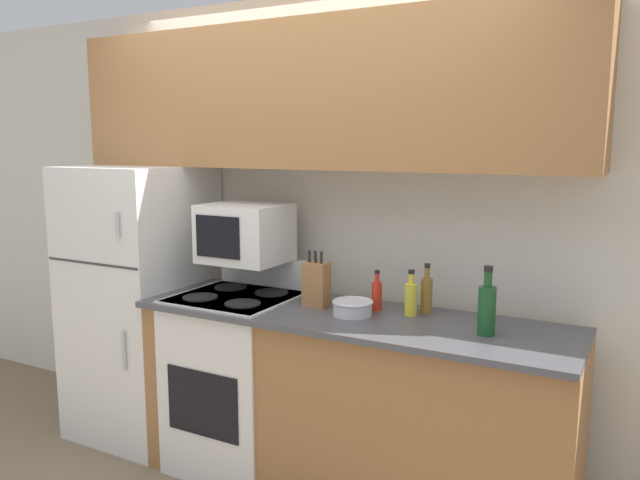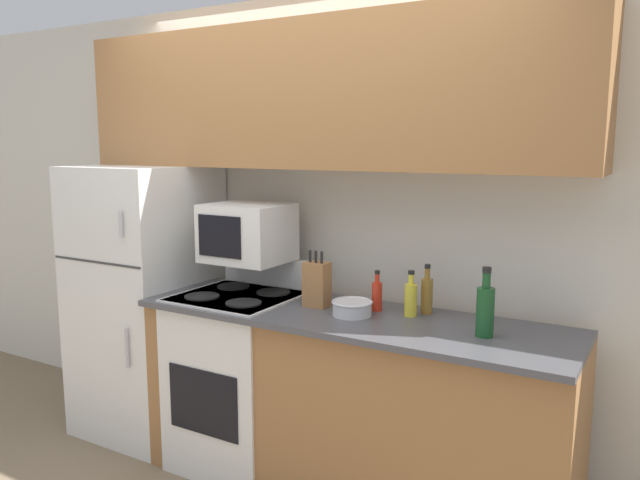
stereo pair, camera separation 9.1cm
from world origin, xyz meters
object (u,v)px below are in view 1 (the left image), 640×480
at_px(bottle_cooking_spray, 411,298).
at_px(bottle_hot_sauce, 377,295).
at_px(bottle_vinegar, 427,293).
at_px(knife_block, 316,284).
at_px(bowl, 353,307).
at_px(microwave, 245,233).
at_px(bottle_wine_green, 487,308).
at_px(stove, 238,377).
at_px(refrigerator, 141,301).

xyz_separation_m(bottle_cooking_spray, bottle_hot_sauce, (-0.18, 0.01, -0.01)).
bearing_deg(bottle_vinegar, knife_block, -163.12).
xyz_separation_m(knife_block, bowl, (0.23, -0.06, -0.08)).
height_order(microwave, bottle_vinegar, microwave).
relative_size(microwave, knife_block, 1.51).
bearing_deg(bottle_wine_green, bottle_vinegar, 147.32).
xyz_separation_m(stove, bottle_hot_sauce, (0.76, 0.12, 0.53)).
height_order(knife_block, bottle_wine_green, bottle_wine_green).
bearing_deg(bowl, bottle_vinegar, 36.47).
height_order(stove, bottle_wine_green, bottle_wine_green).
distance_m(bottle_hot_sauce, bottle_wine_green, 0.59).
xyz_separation_m(bowl, bottle_vinegar, (0.29, 0.22, 0.06)).
bearing_deg(microwave, knife_block, -8.01).
bearing_deg(knife_block, bottle_wine_green, -4.09).
distance_m(refrigerator, bowl, 1.46).
bearing_deg(bottle_cooking_spray, stove, -173.11).
relative_size(knife_block, bottle_vinegar, 1.19).
relative_size(stove, knife_block, 3.89).
bearing_deg(bottle_cooking_spray, bottle_wine_green, -19.00).
distance_m(stove, bowl, 0.85).
height_order(stove, bottle_vinegar, bottle_vinegar).
bearing_deg(microwave, bowl, -9.99).
bearing_deg(stove, microwave, 97.58).
relative_size(refrigerator, bottle_cooking_spray, 7.34).
height_order(refrigerator, knife_block, refrigerator).
height_order(bottle_vinegar, bottle_wine_green, bottle_wine_green).
bearing_deg(knife_block, microwave, 171.99).
bearing_deg(bottle_wine_green, bowl, 179.60).
bearing_deg(stove, bottle_hot_sauce, 8.94).
distance_m(knife_block, bottle_hot_sauce, 0.31).
distance_m(stove, knife_block, 0.73).
bearing_deg(bottle_hot_sauce, knife_block, -165.06).
bearing_deg(knife_block, refrigerator, 178.84).
distance_m(stove, microwave, 0.79).
relative_size(refrigerator, bottle_hot_sauce, 8.08).
bearing_deg(bottle_vinegar, stove, -168.59).
bearing_deg(refrigerator, bowl, -3.24).
bearing_deg(stove, bottle_vinegar, 11.41).
bearing_deg(bowl, stove, 178.59).
height_order(knife_block, bottle_vinegar, knife_block).
distance_m(stove, bottle_hot_sauce, 0.93).
bearing_deg(refrigerator, stove, -4.91).
bearing_deg(bottle_vinegar, bottle_wine_green, -32.68).
distance_m(stove, bottle_cooking_spray, 1.08).
bearing_deg(bottle_wine_green, microwave, 174.51).
distance_m(bottle_cooking_spray, bottle_wine_green, 0.41).
xyz_separation_m(bowl, bottle_hot_sauce, (0.07, 0.14, 0.04)).
distance_m(microwave, bottle_wine_green, 1.36).
bearing_deg(bowl, bottle_wine_green, -0.40).
distance_m(refrigerator, bottle_hot_sauce, 1.53).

